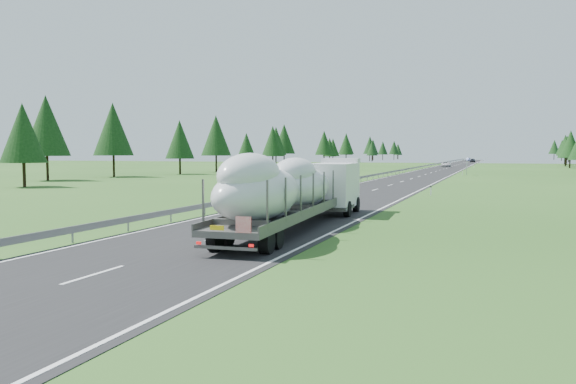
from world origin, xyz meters
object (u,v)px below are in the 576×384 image
(distant_car_dark, at_px, (473,160))
(distant_car_blue, at_px, (468,160))
(boat_truck, at_px, (294,188))
(highway_sign, at_px, (467,165))
(distant_van, at_px, (446,164))

(distant_car_dark, distance_m, distant_car_blue, 29.93)
(boat_truck, height_order, distant_car_dark, boat_truck)
(highway_sign, relative_size, distant_car_blue, 0.56)
(highway_sign, distance_m, distant_van, 58.28)
(distant_car_dark, relative_size, distant_car_blue, 1.01)
(distant_car_dark, height_order, distant_car_blue, distant_car_dark)
(distant_car_blue, bearing_deg, highway_sign, -84.99)
(boat_truck, distance_m, distant_van, 133.91)
(boat_truck, relative_size, distant_car_dark, 4.17)
(distant_car_dark, bearing_deg, highway_sign, -86.32)
(distant_car_dark, bearing_deg, distant_car_blue, 97.83)
(boat_truck, distance_m, distant_car_dark, 216.92)
(boat_truck, bearing_deg, distant_van, 91.50)
(distant_car_dark, bearing_deg, distant_van, -90.76)
(distant_van, distance_m, distant_car_blue, 112.83)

